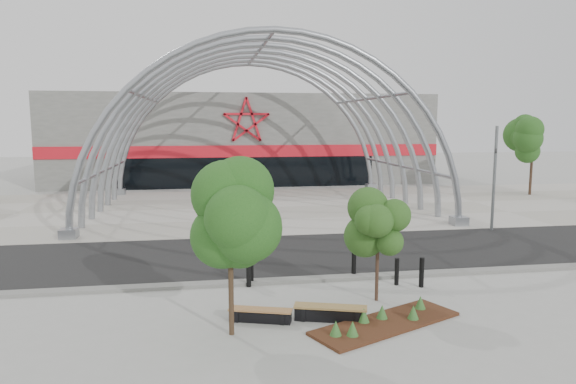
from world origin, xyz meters
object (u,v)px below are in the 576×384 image
at_px(bench_1, 330,313).
at_px(street_tree_1, 378,230).
at_px(street_tree_0, 230,220).
at_px(bench_0, 260,315).
at_px(signal_pole, 494,176).
at_px(bollard_2, 354,263).

bearing_deg(bench_1, street_tree_1, 36.92).
relative_size(street_tree_0, bench_0, 2.36).
height_order(signal_pole, street_tree_0, signal_pole).
relative_size(signal_pole, bollard_2, 5.26).
bearing_deg(street_tree_0, bench_1, 10.33).
bearing_deg(bench_0, street_tree_1, 16.68).
bearing_deg(signal_pole, bench_0, -141.95).
distance_m(street_tree_1, bench_0, 4.47).
height_order(street_tree_0, street_tree_1, street_tree_0).
height_order(street_tree_1, bollard_2, street_tree_1).
bearing_deg(street_tree_1, signal_pole, 44.40).
distance_m(signal_pole, bollard_2, 11.65).
bearing_deg(signal_pole, bollard_2, -144.70).
relative_size(street_tree_1, bench_0, 1.74).
bearing_deg(bollard_2, signal_pole, 35.30).
bearing_deg(bollard_2, bench_1, -115.13).
height_order(street_tree_0, bollard_2, street_tree_0).
height_order(signal_pole, bench_0, signal_pole).
relative_size(signal_pole, street_tree_1, 1.70).
relative_size(street_tree_0, bollard_2, 4.21).
xyz_separation_m(street_tree_0, bench_0, (0.84, 0.75, -2.91)).
bearing_deg(bench_0, bollard_2, 44.04).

